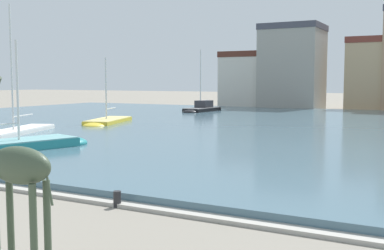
% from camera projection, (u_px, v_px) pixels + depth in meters
% --- Properties ---
extents(harbor_water, '(82.67, 49.22, 0.35)m').
position_uv_depth(harbor_water, '(301.00, 129.00, 37.25)').
color(harbor_water, '#476675').
rests_on(harbor_water, ground).
extents(quay_edge_coping, '(82.67, 0.50, 0.12)m').
position_uv_depth(quay_edge_coping, '(96.00, 200.00, 15.37)').
color(quay_edge_coping, '#ADA89E').
rests_on(quay_edge_coping, ground).
extents(giraffe_statue, '(2.44, 0.63, 4.25)m').
position_uv_depth(giraffe_statue, '(15.00, 169.00, 9.38)').
color(giraffe_statue, '#3D4C38').
rests_on(giraffe_statue, ground).
extents(sailboat_white, '(4.42, 8.64, 8.87)m').
position_uv_depth(sailboat_white, '(12.00, 134.00, 31.61)').
color(sailboat_white, white).
rests_on(sailboat_white, ground).
extents(sailboat_yellow, '(4.01, 7.35, 5.81)m').
position_uv_depth(sailboat_yellow, '(106.00, 123.00, 40.14)').
color(sailboat_yellow, gold).
rests_on(sailboat_yellow, ground).
extents(sailboat_black, '(2.48, 6.25, 7.45)m').
position_uv_depth(sailboat_black, '(200.00, 110.00, 55.42)').
color(sailboat_black, black).
rests_on(sailboat_black, ground).
extents(sailboat_teal, '(4.29, 8.17, 5.96)m').
position_uv_depth(sailboat_teal, '(23.00, 147.00, 24.87)').
color(sailboat_teal, teal).
rests_on(sailboat_teal, ground).
extents(mooring_bollard, '(0.24, 0.24, 0.50)m').
position_uv_depth(mooring_bollard, '(117.00, 199.00, 14.77)').
color(mooring_bollard, '#232326').
rests_on(mooring_bollard, ground).
extents(townhouse_end_terrace, '(6.21, 5.83, 7.92)m').
position_uv_depth(townhouse_end_terrace, '(246.00, 80.00, 67.66)').
color(townhouse_end_terrace, beige).
rests_on(townhouse_end_terrace, ground).
extents(townhouse_corner_house, '(7.83, 7.34, 11.37)m').
position_uv_depth(townhouse_corner_house, '(292.00, 67.00, 64.64)').
color(townhouse_corner_house, gray).
rests_on(townhouse_corner_house, ground).
extents(townhouse_tall_gabled, '(5.54, 7.51, 9.45)m').
position_uv_depth(townhouse_tall_gabled, '(371.00, 74.00, 62.85)').
color(townhouse_tall_gabled, tan).
rests_on(townhouse_tall_gabled, ground).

